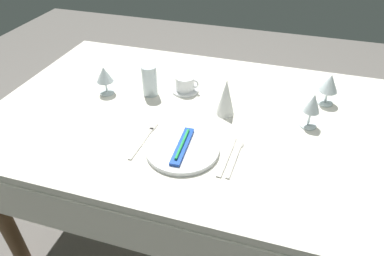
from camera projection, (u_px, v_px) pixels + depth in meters
name	position (u px, v px, depth m)	size (l,w,h in m)	color
ground_plane	(201.00, 226.00, 1.89)	(6.00, 6.00, 0.00)	slate
dining_table	(203.00, 130.00, 1.50)	(1.80, 1.11, 0.74)	silver
dinner_plate	(182.00, 149.00, 1.25)	(0.27, 0.27, 0.02)	white
toothbrush_package	(182.00, 146.00, 1.24)	(0.05, 0.21, 0.02)	blue
fork_outer	(144.00, 139.00, 1.31)	(0.03, 0.23, 0.00)	beige
dinner_knife	(227.00, 157.00, 1.23)	(0.03, 0.22, 0.00)	beige
spoon_soup	(236.00, 154.00, 1.24)	(0.03, 0.21, 0.01)	beige
saucer_left	(185.00, 90.00, 1.60)	(0.13, 0.13, 0.01)	white
coffee_cup_left	(185.00, 83.00, 1.58)	(0.11, 0.09, 0.06)	white
wine_glass_centre	(330.00, 84.00, 1.46)	(0.08, 0.08, 0.14)	silver
wine_glass_left	(104.00, 76.00, 1.54)	(0.08, 0.08, 0.13)	silver
wine_glass_right	(313.00, 105.00, 1.33)	(0.07, 0.07, 0.15)	silver
drink_tumbler	(150.00, 82.00, 1.54)	(0.07, 0.07, 0.14)	silver
napkin_folded	(226.00, 97.00, 1.41)	(0.08, 0.08, 0.16)	white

